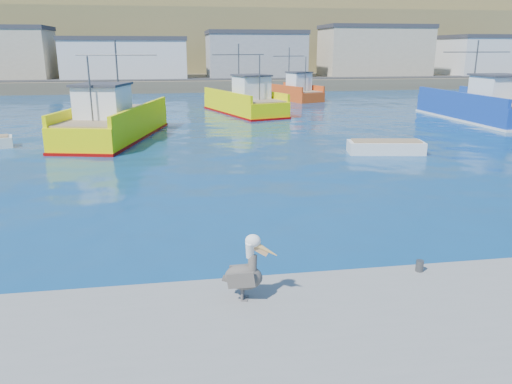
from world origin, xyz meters
TOP-DOWN VIEW (x-y plane):
  - ground at (0.00, 0.00)m, footprint 260.00×260.00m
  - dock_bollards at (0.60, -3.40)m, footprint 36.20×0.20m
  - far_shore at (0.00, 109.20)m, footprint 200.00×81.00m
  - trawler_yellow_a at (-7.29, 21.04)m, footprint 7.09×13.23m
  - trawler_yellow_b at (3.62, 33.34)m, footprint 7.12×12.04m
  - trawler_blue at (23.36, 25.52)m, footprint 6.49×13.69m
  - boat_orange at (11.25, 45.20)m, footprint 6.11×9.22m
  - skiff_mid at (9.27, 13.27)m, footprint 4.63×2.29m
  - skiff_far at (30.65, 41.41)m, footprint 3.31×3.63m
  - pelican at (-1.65, -4.14)m, footprint 1.28×0.73m

SIDE VIEW (x-z plane):
  - ground at x=0.00m, z-range 0.00..0.00m
  - skiff_far at x=30.65m, z-range -0.14..0.65m
  - skiff_mid at x=9.27m, z-range -0.17..0.79m
  - dock_bollards at x=0.60m, z-range 0.50..0.80m
  - trawler_yellow_b at x=3.62m, z-range -2.22..4.31m
  - boat_orange at x=11.25m, z-range -2.02..4.11m
  - trawler_yellow_a at x=-7.29m, z-range -2.23..4.45m
  - trawler_blue at x=23.36m, z-range -2.24..4.56m
  - pelican at x=-1.65m, z-range 0.38..1.97m
  - far_shore at x=0.00m, z-range -3.02..20.98m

